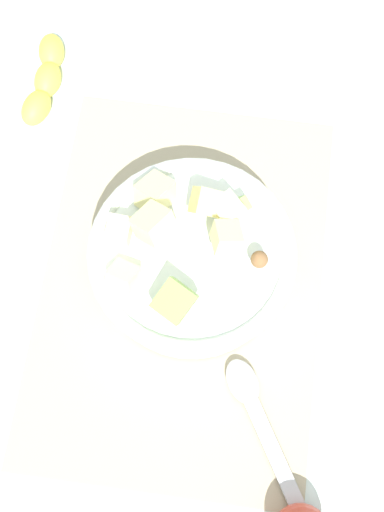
{
  "coord_description": "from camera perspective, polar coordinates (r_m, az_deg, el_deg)",
  "views": [
    {
      "loc": [
        -0.26,
        -0.05,
        0.84
      ],
      "look_at": [
        0.02,
        -0.01,
        0.06
      ],
      "focal_mm": 48.63,
      "sensor_mm": 36.0,
      "label": 1
    }
  ],
  "objects": [
    {
      "name": "banana_whole",
      "position": [
        1.01,
        -11.98,
        14.03
      ],
      "size": [
        0.15,
        0.05,
        0.04
      ],
      "color": "yellow",
      "rests_on": "ground_plane"
    },
    {
      "name": "salad_bowl",
      "position": [
        0.84,
        -0.06,
        -0.15
      ],
      "size": [
        0.25,
        0.25,
        0.13
      ],
      "color": "white",
      "rests_on": "placemat"
    },
    {
      "name": "ground_plane",
      "position": [
        0.88,
        -0.85,
        -2.37
      ],
      "size": [
        2.4,
        2.4,
        0.0
      ],
      "primitive_type": "plane",
      "color": "silver"
    },
    {
      "name": "placemat",
      "position": [
        0.88,
        -0.85,
        -2.31
      ],
      "size": [
        0.51,
        0.35,
        0.01
      ],
      "primitive_type": "cube",
      "color": "tan",
      "rests_on": "ground_plane"
    },
    {
      "name": "serving_spoon",
      "position": [
        0.84,
        5.19,
        -12.46
      ],
      "size": [
        0.18,
        0.12,
        0.01
      ],
      "color": "#B7B7BC",
      "rests_on": "placemat"
    }
  ]
}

